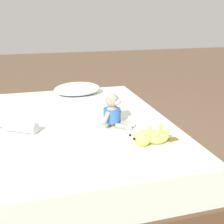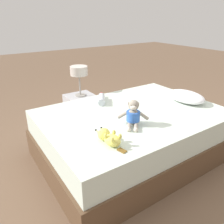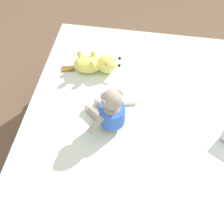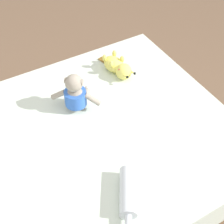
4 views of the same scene
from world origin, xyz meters
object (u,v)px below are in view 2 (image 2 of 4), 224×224
object	(u,v)px
plush_monkey	(133,115)
glass_bottle	(102,99)
pillow	(186,97)
nightstand	(81,110)
bed	(132,134)
bedside_lamp	(79,72)
plush_yellow_creature	(109,137)

from	to	relation	value
plush_monkey	glass_bottle	bearing A→B (deg)	175.12
pillow	nightstand	world-z (taller)	pillow
bed	glass_bottle	bearing A→B (deg)	-163.28
pillow	nightstand	xyz separation A→B (m)	(-1.07, -0.82, -0.36)
bed	pillow	xyz separation A→B (m)	(0.10, 0.69, 0.32)
pillow	plush_monkey	size ratio (longest dim) A/B	1.82
bed	nightstand	distance (m)	0.98
bed	plush_monkey	world-z (taller)	plush_monkey
pillow	nightstand	size ratio (longest dim) A/B	1.08
plush_monkey	nightstand	xyz separation A→B (m)	(-1.19, 0.05, -0.40)
nightstand	bedside_lamp	size ratio (longest dim) A/B	1.09
pillow	bedside_lamp	xyz separation A→B (m)	(-1.07, -0.82, 0.18)
plush_yellow_creature	glass_bottle	xyz separation A→B (m)	(-0.78, 0.41, -0.01)
glass_bottle	bedside_lamp	xyz separation A→B (m)	(-0.55, 0.00, 0.20)
plush_monkey	glass_bottle	world-z (taller)	plush_monkey
glass_bottle	bed	bearing A→B (deg)	16.72
plush_monkey	glass_bottle	size ratio (longest dim) A/B	0.86
plush_monkey	plush_yellow_creature	size ratio (longest dim) A/B	0.77
bed	plush_yellow_creature	xyz separation A→B (m)	(0.37, -0.53, 0.31)
plush_yellow_creature	nightstand	xyz separation A→B (m)	(-1.33, 0.41, -0.35)
glass_bottle	bedside_lamp	world-z (taller)	bedside_lamp
bed	glass_bottle	xyz separation A→B (m)	(-0.41, -0.12, 0.30)
plush_yellow_creature	bedside_lamp	size ratio (longest dim) A/B	0.83
plush_yellow_creature	bed	bearing A→B (deg)	124.50
bed	nightstand	xyz separation A→B (m)	(-0.97, -0.12, -0.04)
pillow	plush_yellow_creature	xyz separation A→B (m)	(0.27, -1.22, -0.01)
plush_yellow_creature	bedside_lamp	bearing A→B (deg)	163.00
pillow	glass_bottle	xyz separation A→B (m)	(-0.51, -0.82, -0.02)
nightstand	glass_bottle	bearing A→B (deg)	-0.02
pillow	plush_monkey	bearing A→B (deg)	-81.86
plush_monkey	nightstand	world-z (taller)	plush_monkey
bed	bedside_lamp	bearing A→B (deg)	-172.69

